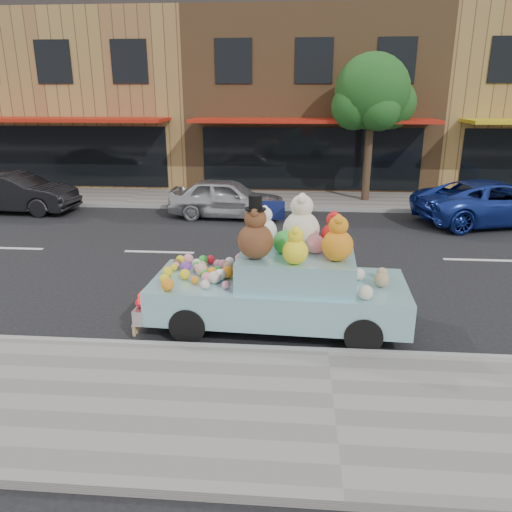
# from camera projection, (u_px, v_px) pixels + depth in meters

# --- Properties ---
(ground) EXTENTS (120.00, 120.00, 0.00)m
(ground) POSITION_uv_depth(u_px,v_px,m) (316.00, 256.00, 12.45)
(ground) COLOR black
(ground) RESTS_ON ground
(near_sidewalk) EXTENTS (60.00, 3.00, 0.12)m
(near_sidewalk) POSITION_uv_depth(u_px,v_px,m) (334.00, 413.00, 6.28)
(near_sidewalk) COLOR gray
(near_sidewalk) RESTS_ON ground
(far_sidewalk) EXTENTS (60.00, 3.00, 0.12)m
(far_sidewalk) POSITION_uv_depth(u_px,v_px,m) (310.00, 200.00, 18.59)
(far_sidewalk) COLOR gray
(far_sidewalk) RESTS_ON ground
(near_kerb) EXTENTS (60.00, 0.12, 0.13)m
(near_kerb) POSITION_uv_depth(u_px,v_px,m) (327.00, 353.00, 7.70)
(near_kerb) COLOR gray
(near_kerb) RESTS_ON ground
(far_kerb) EXTENTS (60.00, 0.12, 0.13)m
(far_kerb) POSITION_uv_depth(u_px,v_px,m) (311.00, 209.00, 17.17)
(far_kerb) COLOR gray
(far_kerb) RESTS_ON ground
(storefront_left) EXTENTS (10.00, 9.80, 7.30)m
(storefront_left) POSITION_uv_depth(u_px,v_px,m) (97.00, 98.00, 23.41)
(storefront_left) COLOR olive
(storefront_left) RESTS_ON ground
(storefront_mid) EXTENTS (10.00, 9.80, 7.30)m
(storefront_mid) POSITION_uv_depth(u_px,v_px,m) (310.00, 98.00, 22.65)
(storefront_mid) COLOR brown
(storefront_mid) RESTS_ON ground
(street_tree) EXTENTS (3.00, 2.70, 5.22)m
(street_tree) POSITION_uv_depth(u_px,v_px,m) (372.00, 98.00, 17.34)
(street_tree) COLOR #38281C
(street_tree) RESTS_ON ground
(car_silver) EXTENTS (3.83, 1.76, 1.27)m
(car_silver) POSITION_uv_depth(u_px,v_px,m) (227.00, 198.00, 16.11)
(car_silver) COLOR #B3B4B8
(car_silver) RESTS_ON ground
(car_blue) EXTENTS (5.25, 3.42, 1.34)m
(car_blue) POSITION_uv_depth(u_px,v_px,m) (494.00, 202.00, 15.31)
(car_blue) COLOR #1B3299
(car_blue) RESTS_ON ground
(car_dark) EXTENTS (4.17, 1.61, 1.36)m
(car_dark) POSITION_uv_depth(u_px,v_px,m) (14.00, 192.00, 16.81)
(car_dark) COLOR black
(car_dark) RESTS_ON ground
(art_car) EXTENTS (4.56, 1.96, 2.38)m
(art_car) POSITION_uv_depth(u_px,v_px,m) (280.00, 282.00, 8.50)
(art_car) COLOR black
(art_car) RESTS_ON ground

